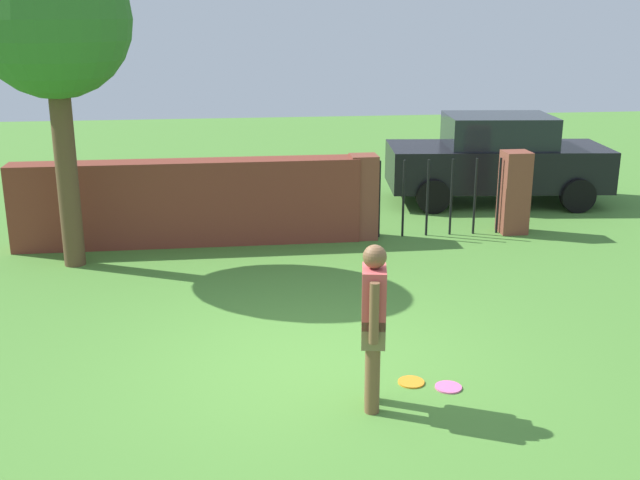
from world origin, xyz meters
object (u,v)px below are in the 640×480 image
at_px(car, 497,159).
at_px(frisbee_orange, 411,382).
at_px(person, 373,319).
at_px(tree, 52,23).
at_px(frisbee_pink, 448,387).

relative_size(car, frisbee_orange, 16.13).
bearing_deg(person, tree, 47.09).
relative_size(frisbee_orange, frisbee_pink, 1.00).
bearing_deg(car, frisbee_orange, 70.78).
bearing_deg(car, frisbee_pink, 73.44).
xyz_separation_m(car, frisbee_orange, (-3.48, -7.40, -0.85)).
bearing_deg(frisbee_orange, frisbee_pink, -24.27).
xyz_separation_m(tree, car, (7.57, 3.03, -2.62)).
xyz_separation_m(tree, frisbee_orange, (4.09, -4.37, -3.48)).
distance_m(car, frisbee_orange, 8.22).
relative_size(person, car, 0.37).
height_order(person, frisbee_pink, person).
distance_m(frisbee_orange, frisbee_pink, 0.38).
height_order(tree, frisbee_pink, tree).
height_order(person, car, car).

